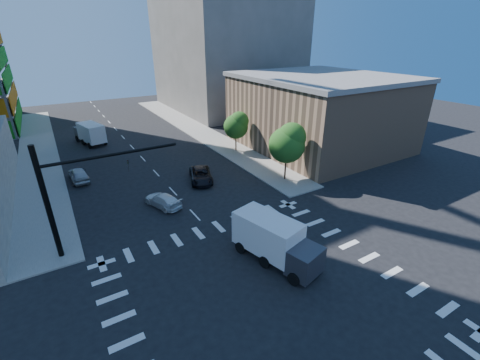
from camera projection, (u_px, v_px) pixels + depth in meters
ground at (267, 294)px, 21.51m from camera, size 160.00×160.00×0.00m
road_markings at (267, 293)px, 21.51m from camera, size 20.00×20.00×0.01m
sidewalk_ne at (196, 129)px, 58.54m from camera, size 5.00×60.00×0.15m
sidewalk_nw at (38, 153)px, 46.80m from camera, size 5.00×60.00×0.15m
commercial_building at (319, 111)px, 48.21m from camera, size 20.50×22.50×10.60m
bg_building_ne at (225, 44)px, 71.29m from camera, size 24.00×30.00×28.00m
signal_mast_nw at (68, 189)px, 23.51m from camera, size 10.20×0.40×9.00m
tree_south at (288, 142)px, 36.34m from camera, size 4.16×4.16×6.82m
tree_north at (237, 125)px, 46.13m from camera, size 3.54×3.52×5.78m
car_nb_far at (201, 175)px, 37.75m from camera, size 3.99×5.77×1.46m
car_sb_near at (163, 200)px, 32.23m from camera, size 3.23×4.89×1.32m
car_sb_mid at (78, 174)px, 37.83m from camera, size 2.19×4.76×1.58m
box_truck_near at (278, 245)px, 24.00m from camera, size 4.26×6.87×3.35m
box_truck_far at (89, 134)px, 50.80m from camera, size 4.09×6.67×3.26m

